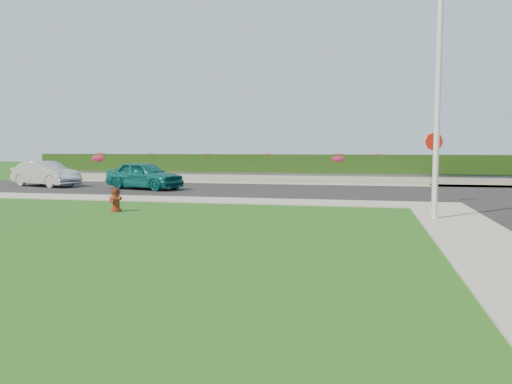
% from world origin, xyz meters
% --- Properties ---
extents(ground, '(120.00, 120.00, 0.00)m').
position_xyz_m(ground, '(0.00, 0.00, 0.00)').
color(ground, black).
rests_on(ground, ground).
extents(street_far, '(26.00, 8.00, 0.04)m').
position_xyz_m(street_far, '(-5.00, 14.00, 0.02)').
color(street_far, black).
rests_on(street_far, ground).
extents(sidewalk_far, '(24.00, 2.00, 0.04)m').
position_xyz_m(sidewalk_far, '(-6.00, 9.00, 0.02)').
color(sidewalk_far, gray).
rests_on(sidewalk_far, ground).
extents(curb_corner, '(2.00, 2.00, 0.04)m').
position_xyz_m(curb_corner, '(7.00, 9.00, 0.02)').
color(curb_corner, gray).
rests_on(curb_corner, ground).
extents(sidewalk_beyond, '(34.00, 2.00, 0.04)m').
position_xyz_m(sidewalk_beyond, '(-1.00, 19.00, 0.02)').
color(sidewalk_beyond, gray).
rests_on(sidewalk_beyond, ground).
extents(retaining_wall, '(34.00, 0.40, 0.60)m').
position_xyz_m(retaining_wall, '(-1.00, 20.50, 0.30)').
color(retaining_wall, gray).
rests_on(retaining_wall, ground).
extents(hedge, '(32.00, 0.90, 1.10)m').
position_xyz_m(hedge, '(-1.00, 20.60, 1.15)').
color(hedge, black).
rests_on(hedge, retaining_wall).
extents(fire_hydrant, '(0.43, 0.41, 0.83)m').
position_xyz_m(fire_hydrant, '(-3.48, 5.04, 0.40)').
color(fire_hydrant, '#54160D').
rests_on(fire_hydrant, ground).
extents(sedan_teal, '(4.37, 2.73, 1.39)m').
position_xyz_m(sedan_teal, '(-6.26, 13.17, 0.73)').
color(sedan_teal, '#0C5C5A').
rests_on(sedan_teal, street_far).
extents(sedan_silver, '(4.32, 2.58, 1.34)m').
position_xyz_m(sedan_silver, '(-12.23, 13.78, 0.71)').
color(sedan_silver, '#B6B9BE').
rests_on(sedan_silver, street_far).
extents(utility_pole, '(0.16, 0.16, 6.34)m').
position_xyz_m(utility_pole, '(6.45, 5.33, 3.17)').
color(utility_pole, silver).
rests_on(utility_pole, ground).
extents(stop_sign, '(0.71, 0.22, 2.68)m').
position_xyz_m(stop_sign, '(6.92, 9.68, 2.00)').
color(stop_sign, slate).
rests_on(stop_sign, ground).
extents(flower_clump_a, '(1.42, 0.91, 0.71)m').
position_xyz_m(flower_clump_a, '(-12.83, 20.50, 1.42)').
color(flower_clump_a, '#B11E4A').
rests_on(flower_clump_a, hedge).
extents(flower_clump_b, '(1.07, 0.69, 0.54)m').
position_xyz_m(flower_clump_b, '(-9.23, 20.50, 1.49)').
color(flower_clump_b, '#B11E4A').
rests_on(flower_clump_b, hedge).
extents(flower_clump_c, '(1.01, 0.65, 0.50)m').
position_xyz_m(flower_clump_c, '(-5.45, 20.50, 1.50)').
color(flower_clump_c, '#B11E4A').
rests_on(flower_clump_c, hedge).
extents(flower_clump_d, '(1.10, 0.71, 0.55)m').
position_xyz_m(flower_clump_d, '(-1.51, 20.50, 1.48)').
color(flower_clump_d, '#B11E4A').
rests_on(flower_clump_d, hedge).
extents(flower_clump_e, '(1.31, 0.84, 0.65)m').
position_xyz_m(flower_clump_e, '(2.87, 20.50, 1.44)').
color(flower_clump_e, '#B11E4A').
rests_on(flower_clump_e, hedge).
extents(flower_clump_f, '(1.02, 0.65, 0.51)m').
position_xyz_m(flower_clump_f, '(5.16, 20.50, 1.50)').
color(flower_clump_f, '#B11E4A').
rests_on(flower_clump_f, hedge).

